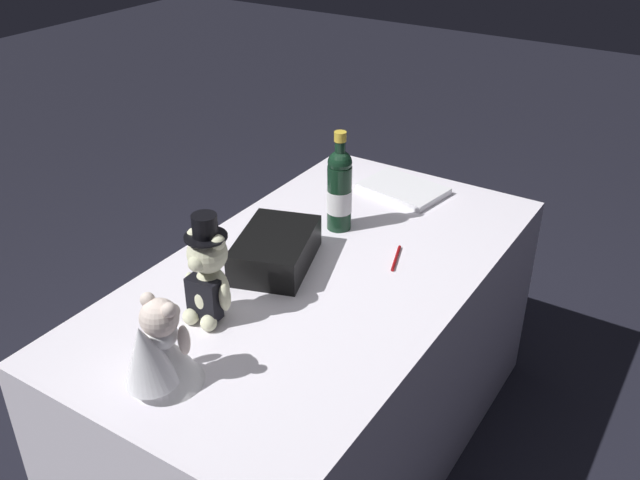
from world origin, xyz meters
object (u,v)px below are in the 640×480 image
object	(u,v)px
teddy_bear_groom	(208,275)
teddy_bear_bride	(158,350)
guestbook	(403,189)
signing_pen	(396,257)
champagne_bottle	(339,189)
gift_case_black	(276,250)

from	to	relation	value
teddy_bear_groom	teddy_bear_bride	world-z (taller)	teddy_bear_groom
teddy_bear_groom	guestbook	world-z (taller)	teddy_bear_groom
teddy_bear_groom	signing_pen	size ratio (longest dim) A/B	2.10
teddy_bear_bride	champagne_bottle	distance (m)	0.88
champagne_bottle	signing_pen	bearing A→B (deg)	-106.71
guestbook	teddy_bear_bride	bearing A→B (deg)	-170.96
champagne_bottle	gift_case_black	size ratio (longest dim) A/B	0.93
teddy_bear_groom	signing_pen	distance (m)	0.61
champagne_bottle	guestbook	distance (m)	0.38
signing_pen	guestbook	distance (m)	0.47
signing_pen	gift_case_black	xyz separation A→B (m)	(-0.22, 0.29, 0.05)
teddy_bear_groom	gift_case_black	world-z (taller)	teddy_bear_groom
gift_case_black	guestbook	world-z (taller)	gift_case_black
champagne_bottle	signing_pen	world-z (taller)	champagne_bottle
champagne_bottle	guestbook	size ratio (longest dim) A/B	1.16
signing_pen	gift_case_black	size ratio (longest dim) A/B	0.40
gift_case_black	guestbook	size ratio (longest dim) A/B	1.25
guestbook	teddy_bear_groom	bearing A→B (deg)	-175.69
signing_pen	gift_case_black	distance (m)	0.37
gift_case_black	guestbook	distance (m)	0.66
champagne_bottle	signing_pen	distance (m)	0.29
teddy_bear_bride	guestbook	world-z (taller)	teddy_bear_bride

